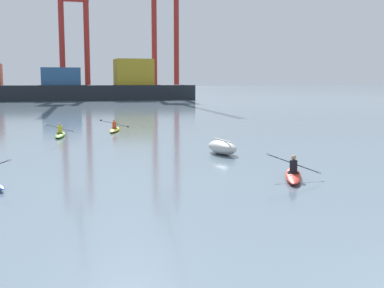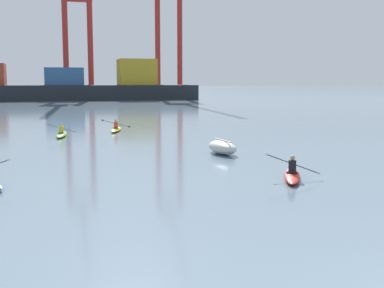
% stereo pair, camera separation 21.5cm
% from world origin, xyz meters
% --- Properties ---
extents(container_barge, '(53.32, 9.18, 8.34)m').
position_xyz_m(container_barge, '(-3.80, 97.37, 2.61)').
color(container_barge, '#1E2328').
rests_on(container_barge, ground).
extents(gantry_crane_west_mid, '(6.41, 17.91, 35.70)m').
position_xyz_m(gantry_crane_west_mid, '(-0.76, 105.01, 17.11)').
color(gantry_crane_west_mid, maroon).
rests_on(gantry_crane_west_mid, ground).
extents(gantry_crane_east_mid, '(6.45, 20.21, 39.67)m').
position_xyz_m(gantry_crane_east_mid, '(19.89, 107.23, 18.95)').
color(gantry_crane_east_mid, maroon).
rests_on(gantry_crane_east_mid, ground).
extents(capsized_dinghy, '(1.32, 2.69, 0.76)m').
position_xyz_m(capsized_dinghy, '(1.36, 19.11, 0.35)').
color(capsized_dinghy, beige).
rests_on(capsized_dinghy, ground).
extents(kayak_red, '(2.07, 3.31, 1.03)m').
position_xyz_m(kayak_red, '(1.73, 11.99, 0.17)').
color(kayak_red, red).
rests_on(kayak_red, ground).
extents(kayak_lime, '(2.21, 3.45, 0.97)m').
position_xyz_m(kayak_lime, '(-6.57, 30.05, 0.17)').
color(kayak_lime, '#7ABC2D').
rests_on(kayak_lime, ground).
extents(kayak_yellow, '(2.17, 3.43, 0.95)m').
position_xyz_m(kayak_yellow, '(-2.46, 32.62, 0.17)').
color(kayak_yellow, yellow).
rests_on(kayak_yellow, ground).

